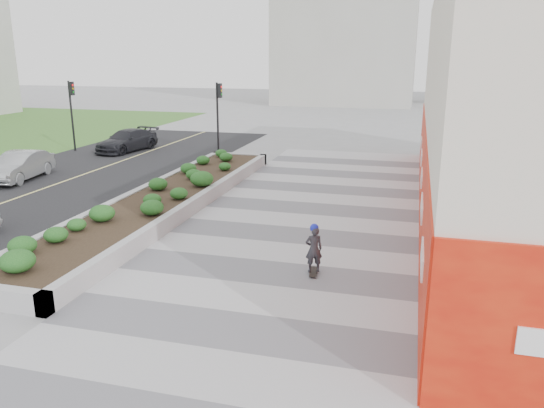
{
  "coord_description": "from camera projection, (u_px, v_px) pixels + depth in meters",
  "views": [
    {
      "loc": [
        3.61,
        -10.95,
        5.63
      ],
      "look_at": [
        -0.62,
        4.65,
        1.1
      ],
      "focal_mm": 35.0,
      "sensor_mm": 36.0,
      "label": 1
    }
  ],
  "objects": [
    {
      "name": "ground",
      "position": [
        246.0,
        301.0,
        12.61
      ],
      "size": [
        160.0,
        160.0,
        0.0
      ],
      "primitive_type": "plane",
      "color": "gray",
      "rests_on": "ground"
    },
    {
      "name": "walkway",
      "position": [
        278.0,
        257.0,
        15.4
      ],
      "size": [
        8.0,
        36.0,
        0.01
      ],
      "primitive_type": "cube",
      "color": "#A8A8AD",
      "rests_on": "ground"
    },
    {
      "name": "building",
      "position": [
        519.0,
        106.0,
        18.12
      ],
      "size": [
        6.04,
        24.08,
        8.0
      ],
      "color": "beige",
      "rests_on": "ground"
    },
    {
      "name": "planter",
      "position": [
        166.0,
        196.0,
        20.38
      ],
      "size": [
        3.0,
        18.0,
        0.9
      ],
      "color": "#9E9EA0",
      "rests_on": "ground"
    },
    {
      "name": "street",
      "position": [
        24.0,
        195.0,
        22.13
      ],
      "size": [
        10.0,
        40.0,
        0.0
      ],
      "primitive_type": "cube",
      "color": "black",
      "rests_on": "ground"
    },
    {
      "name": "traffic_signal_near",
      "position": [
        219.0,
        108.0,
        29.95
      ],
      "size": [
        0.33,
        0.28,
        4.2
      ],
      "color": "black",
      "rests_on": "ground"
    },
    {
      "name": "traffic_signal_far",
      "position": [
        72.0,
        105.0,
        31.79
      ],
      "size": [
        0.33,
        0.28,
        4.2
      ],
      "color": "black",
      "rests_on": "ground"
    },
    {
      "name": "distant_bldg_north_l",
      "position": [
        348.0,
        17.0,
        62.28
      ],
      "size": [
        16.0,
        12.0,
        20.0
      ],
      "primitive_type": "cube",
      "color": "#ADAAA3",
      "rests_on": "ground"
    },
    {
      "name": "manhole_cover",
      "position": [
        294.0,
        258.0,
        15.27
      ],
      "size": [
        0.44,
        0.44,
        0.01
      ],
      "primitive_type": "cylinder",
      "color": "#595654",
      "rests_on": "ground"
    },
    {
      "name": "skateboarder",
      "position": [
        314.0,
        249.0,
        13.99
      ],
      "size": [
        0.54,
        0.74,
        1.41
      ],
      "rotation": [
        0.0,
        0.0,
        0.15
      ],
      "color": "beige",
      "rests_on": "ground"
    },
    {
      "name": "car_silver",
      "position": [
        20.0,
        166.0,
        24.77
      ],
      "size": [
        1.95,
        4.16,
        1.32
      ],
      "primitive_type": "imported",
      "rotation": [
        0.0,
        0.0,
        0.14
      ],
      "color": "#999DA0",
      "rests_on": "ground"
    },
    {
      "name": "car_dark",
      "position": [
        127.0,
        141.0,
        32.3
      ],
      "size": [
        2.61,
        4.71,
        1.29
      ],
      "primitive_type": "imported",
      "rotation": [
        0.0,
        0.0,
        -0.19
      ],
      "color": "black",
      "rests_on": "ground"
    }
  ]
}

